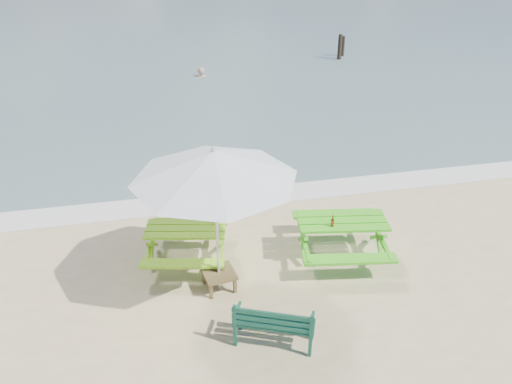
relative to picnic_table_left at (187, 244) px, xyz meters
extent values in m
cube|color=silver|center=(1.75, 2.26, -0.35)|extent=(22.00, 0.90, 0.01)
cube|color=#7CBB1C|center=(0.00, 0.00, 0.36)|extent=(1.66, 1.02, 0.05)
cube|color=#7CBB1C|center=(0.15, 0.71, 0.07)|extent=(1.57, 0.58, 0.05)
cube|color=#7CBB1C|center=(-0.15, -0.71, 0.07)|extent=(1.57, 0.58, 0.05)
cube|color=#7CBB1C|center=(0.00, 0.00, -0.03)|extent=(1.59, 1.14, 0.66)
cube|color=green|center=(3.01, -0.49, 0.44)|extent=(1.83, 1.07, 0.05)
cube|color=green|center=(3.14, 0.31, 0.12)|extent=(1.75, 0.57, 0.05)
cube|color=green|center=(2.88, -1.29, 0.12)|extent=(1.75, 0.57, 0.05)
cube|color=green|center=(3.01, -0.49, 0.01)|extent=(1.75, 1.22, 0.73)
cube|color=#104332|center=(1.15, -2.51, 0.04)|extent=(1.31, 0.84, 0.04)
cube|color=#104332|center=(1.07, -2.69, 0.26)|extent=(1.18, 0.53, 0.33)
cube|color=#104332|center=(1.15, -2.51, -0.16)|extent=(1.25, 0.86, 0.40)
cube|color=brown|center=(0.49, -1.01, -0.02)|extent=(0.64, 0.64, 0.06)
cube|color=brown|center=(0.49, -1.01, -0.20)|extent=(0.56, 0.56, 0.31)
cylinder|color=silver|center=(0.49, -1.01, 0.98)|extent=(0.06, 0.06, 2.67)
cone|color=silver|center=(0.49, -1.01, 2.15)|extent=(3.18, 3.18, 0.50)
cylinder|color=#964315|center=(2.73, -0.66, 0.54)|extent=(0.06, 0.06, 0.14)
cylinder|color=#964315|center=(2.73, -0.66, 0.68)|extent=(0.02, 0.02, 0.07)
cylinder|color=#AD1D13|center=(2.73, -0.66, 0.54)|extent=(0.06, 0.06, 0.06)
imported|color=tan|center=(1.80, 13.26, -0.81)|extent=(0.69, 0.54, 1.69)
cylinder|color=black|center=(8.73, 14.88, 0.14)|extent=(0.19, 0.19, 1.39)
cylinder|color=black|center=(9.13, 15.48, 0.03)|extent=(0.17, 0.17, 1.18)
camera|label=1|loc=(-0.37, -8.20, 5.58)|focal=35.00mm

